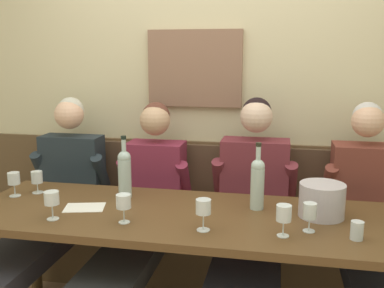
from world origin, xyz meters
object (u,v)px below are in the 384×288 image
object	(u,v)px
person_center_right_seat	(142,211)
water_tumbler_center	(357,230)
wine_glass_center_rear	(14,180)
dining_table	(188,228)
person_right_seat	(371,226)
ice_bucket	(322,200)
wine_bottle_amber_mid	(125,172)
wine_glass_near_bucket	(52,200)
wine_bottle_clear_water	(257,182)
wine_glass_left_end	(37,179)
wine_glass_mid_right	(310,213)
wall_bench	(208,244)
person_center_left_seat	(48,208)
person_left_seat	(250,218)
wine_glass_center_front	(284,215)
wine_glass_by_bottle	(203,208)
wine_glass_right_end	(124,203)

from	to	relation	value
person_center_right_seat	water_tumbler_center	xyz separation A→B (m)	(1.16, -0.50, 0.18)
wine_glass_center_rear	water_tumbler_center	xyz separation A→B (m)	(1.85, -0.25, -0.06)
dining_table	person_right_seat	distance (m)	1.03
ice_bucket	wine_bottle_amber_mid	bearing A→B (deg)	174.84
wine_glass_near_bucket	wine_bottle_clear_water	bearing A→B (deg)	19.86
wine_glass_near_bucket	wine_glass_left_end	world-z (taller)	wine_glass_near_bucket
wine_bottle_amber_mid	wine_glass_mid_right	xyz separation A→B (m)	(1.01, -0.31, -0.06)
ice_bucket	wine_bottle_amber_mid	xyz separation A→B (m)	(-1.08, 0.10, 0.06)
wine_glass_left_end	water_tumbler_center	size ratio (longest dim) A/B	1.57
wine_glass_center_rear	person_center_right_seat	bearing A→B (deg)	19.97
wall_bench	water_tumbler_center	bearing A→B (deg)	-46.40
person_center_left_seat	person_left_seat	xyz separation A→B (m)	(1.27, 0.03, 0.02)
wine_glass_center_front	water_tumbler_center	bearing A→B (deg)	5.10
person_center_left_seat	wine_glass_near_bucket	world-z (taller)	person_center_left_seat
person_center_right_seat	wine_glass_center_rear	bearing A→B (deg)	-160.03
wall_bench	wine_glass_by_bottle	distance (m)	1.06
water_tumbler_center	person_right_seat	bearing A→B (deg)	72.08
wine_glass_mid_right	water_tumbler_center	xyz separation A→B (m)	(0.20, -0.05, -0.05)
wine_glass_right_end	water_tumbler_center	size ratio (longest dim) A/B	1.71
person_center_left_seat	person_right_seat	xyz separation A→B (m)	(1.94, 0.03, 0.02)
ice_bucket	wine_glass_right_end	distance (m)	0.99
person_right_seat	wine_glass_left_end	xyz separation A→B (m)	(-1.92, -0.17, 0.21)
person_right_seat	wine_glass_by_bottle	distance (m)	1.04
person_right_seat	wine_glass_center_front	distance (m)	0.76
water_tumbler_center	dining_table	bearing A→B (deg)	168.08
wine_bottle_clear_water	wine_glass_mid_right	bearing A→B (deg)	-45.95
wall_bench	wine_glass_center_rear	distance (m)	1.33
wall_bench	ice_bucket	distance (m)	1.05
person_right_seat	wine_glass_center_rear	xyz separation A→B (m)	(-2.02, -0.26, 0.22)
person_center_right_seat	wine_glass_center_front	size ratio (longest dim) A/B	8.47
person_left_seat	person_center_left_seat	bearing A→B (deg)	-178.79
wine_glass_by_bottle	person_center_right_seat	bearing A→B (deg)	131.66
wall_bench	wine_glass_near_bucket	bearing A→B (deg)	-125.89
dining_table	wine_bottle_amber_mid	size ratio (longest dim) A/B	6.46
person_right_seat	wine_glass_left_end	bearing A→B (deg)	-174.85
person_right_seat	wine_bottle_clear_water	xyz separation A→B (m)	(-0.62, -0.19, 0.28)
wall_bench	wine_glass_left_end	xyz separation A→B (m)	(-0.95, -0.51, 0.56)
ice_bucket	wall_bench	bearing A→B (deg)	139.14
wine_glass_left_end	wine_glass_by_bottle	size ratio (longest dim) A/B	0.87
dining_table	wine_glass_right_end	size ratio (longest dim) A/B	16.25
person_center_left_seat	wine_glass_left_end	distance (m)	0.27
wine_glass_left_end	dining_table	bearing A→B (deg)	-9.82
wine_glass_center_front	person_right_seat	bearing A→B (deg)	47.82
wall_bench	person_center_left_seat	size ratio (longest dim) A/B	2.07
wine_bottle_amber_mid	wine_glass_right_end	distance (m)	0.40
wine_glass_center_front	wine_glass_center_rear	distance (m)	1.56
wall_bench	person_left_seat	world-z (taller)	person_left_seat
wine_bottle_amber_mid	wine_glass_near_bucket	distance (m)	0.47
person_left_seat	wine_glass_center_rear	bearing A→B (deg)	-169.49
water_tumbler_center	ice_bucket	bearing A→B (deg)	116.50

